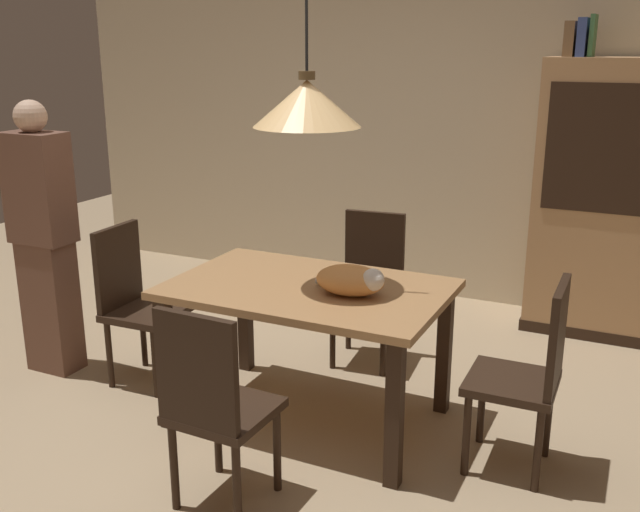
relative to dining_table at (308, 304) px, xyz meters
name	(u,v)px	position (x,y,z in m)	size (l,w,h in m)	color
ground	(269,447)	(-0.04, -0.35, -0.65)	(10.00, 10.00, 0.00)	tan
back_wall	(437,110)	(-0.04, 2.30, 0.80)	(6.40, 0.10, 2.90)	beige
dining_table	(308,304)	(0.00, 0.00, 0.00)	(1.40, 0.90, 0.75)	#A87A4C
chair_right_side	(531,369)	(1.13, 0.00, -0.14)	(0.41, 0.41, 0.93)	black
chair_near_front	(213,401)	(0.00, -0.88, -0.14)	(0.41, 0.41, 0.93)	black
chair_far_back	(370,281)	(-0.01, 0.88, -0.14)	(0.44, 0.44, 0.93)	black
chair_left_side	(134,298)	(-1.13, 0.00, -0.14)	(0.41, 0.41, 0.93)	black
cat_sleeping	(352,280)	(0.26, -0.04, 0.18)	(0.39, 0.26, 0.16)	#E59951
pendant_lamp	(307,103)	(0.00, 0.00, 1.01)	(0.52, 0.52, 1.30)	#E5B775
hutch_bookcase	(621,207)	(1.34, 1.97, 0.24)	(1.12, 0.45, 1.85)	tan
book_brown_thick	(571,39)	(0.92, 1.97, 1.31)	(0.06, 0.24, 0.22)	brown
book_blue_wide	(583,37)	(1.00, 1.97, 1.32)	(0.06, 0.24, 0.24)	#384C93
book_green_slim	(593,36)	(1.05, 1.97, 1.33)	(0.03, 0.20, 0.26)	#427A4C
person_standing	(44,240)	(-1.69, -0.10, 0.17)	(0.36, 0.22, 1.63)	brown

